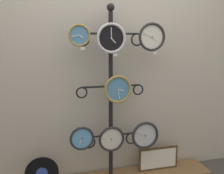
{
  "coord_description": "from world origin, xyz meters",
  "views": [
    {
      "loc": [
        -0.67,
        -2.13,
        1.51
      ],
      "look_at": [
        0.0,
        0.36,
        1.04
      ],
      "focal_mm": 42.0,
      "sensor_mm": 36.0,
      "label": 1
    }
  ],
  "objects": [
    {
      "name": "clock_top_center",
      "position": [
        -0.02,
        0.31,
        1.52
      ],
      "size": [
        0.29,
        0.04,
        0.29
      ],
      "color": "black"
    },
    {
      "name": "clock_middle_center",
      "position": [
        0.05,
        0.31,
        1.02
      ],
      "size": [
        0.28,
        0.04,
        0.28
      ],
      "color": "#4C84B2"
    },
    {
      "name": "clock_top_right",
      "position": [
        0.4,
        0.32,
        1.53
      ],
      "size": [
        0.28,
        0.04,
        0.28
      ],
      "color": "silver"
    },
    {
      "name": "clock_bottom_center",
      "position": [
        -0.02,
        0.32,
        0.51
      ],
      "size": [
        0.27,
        0.04,
        0.27
      ],
      "color": "silver"
    },
    {
      "name": "price_tag_upper",
      "position": [
        -0.3,
        0.3,
        1.43
      ],
      "size": [
        0.04,
        0.0,
        0.03
      ],
      "color": "white"
    },
    {
      "name": "vinyl_record",
      "position": [
        -0.72,
        0.33,
        0.22
      ],
      "size": [
        0.33,
        0.01,
        0.33
      ],
      "color": "black",
      "rests_on": "low_shelf"
    },
    {
      "name": "display_stand",
      "position": [
        0.0,
        0.41,
        0.71
      ],
      "size": [
        0.72,
        0.36,
        1.85
      ],
      "color": "black",
      "rests_on": "ground_plane"
    },
    {
      "name": "price_tag_lower",
      "position": [
        0.43,
        0.31,
        1.38
      ],
      "size": [
        0.04,
        0.0,
        0.03
      ],
      "color": "white"
    },
    {
      "name": "picture_frame",
      "position": [
        0.55,
        0.39,
        0.19
      ],
      "size": [
        0.46,
        0.02,
        0.26
      ],
      "color": "#4C381E",
      "rests_on": "low_shelf"
    },
    {
      "name": "clock_top_left",
      "position": [
        -0.33,
        0.3,
        1.54
      ],
      "size": [
        0.2,
        0.04,
        0.2
      ],
      "color": "#4C84B2"
    },
    {
      "name": "price_tag_mid",
      "position": [
        0.02,
        0.31,
        1.36
      ],
      "size": [
        0.04,
        0.0,
        0.03
      ],
      "color": "white"
    },
    {
      "name": "shop_wall",
      "position": [
        0.0,
        0.57,
        1.4
      ],
      "size": [
        4.4,
        0.04,
        2.8
      ],
      "color": "#BCB2A3",
      "rests_on": "ground_plane"
    },
    {
      "name": "clock_bottom_left",
      "position": [
        -0.32,
        0.3,
        0.55
      ],
      "size": [
        0.24,
        0.04,
        0.24
      ],
      "color": "#60A8DB"
    },
    {
      "name": "clock_bottom_right",
      "position": [
        0.35,
        0.31,
        0.51
      ],
      "size": [
        0.3,
        0.04,
        0.3
      ],
      "color": "silver"
    }
  ]
}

